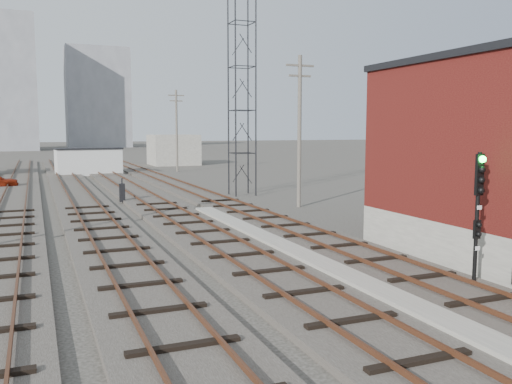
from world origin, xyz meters
TOP-DOWN VIEW (x-y plane):
  - ground at (0.00, 60.00)m, footprint 320.00×320.00m
  - track_right at (2.50, 39.00)m, footprint 3.20×90.00m
  - track_mid_right at (-1.50, 39.00)m, footprint 3.20×90.00m
  - track_mid_left at (-5.50, 39.00)m, footprint 3.20×90.00m
  - track_left at (-9.50, 39.00)m, footprint 3.20×90.00m
  - platform_curb at (0.50, 14.00)m, footprint 0.90×28.00m
  - lattice_tower at (5.50, 35.00)m, footprint 1.60×1.60m
  - utility_pole_right_a at (6.50, 28.00)m, footprint 1.80×0.24m
  - utility_pole_right_b at (6.50, 58.00)m, footprint 1.80×0.24m
  - apartment_right at (8.00, 150.00)m, footprint 16.00×12.00m
  - shed_right at (9.00, 70.00)m, footprint 6.00×6.00m
  - signal_mast at (3.70, 10.94)m, footprint 0.40×0.41m
  - switch_stand at (-3.13, 33.70)m, footprint 0.36×0.36m
  - site_trailer at (-3.01, 57.30)m, footprint 6.85×3.42m

SIDE VIEW (x-z plane):
  - ground at x=0.00m, z-range 0.00..0.00m
  - track_right at x=2.50m, z-range -0.09..0.30m
  - track_mid_right at x=-1.50m, z-range -0.09..0.30m
  - track_mid_left at x=-5.50m, z-range -0.09..0.30m
  - track_left at x=-9.50m, z-range -0.09..0.30m
  - platform_curb at x=0.50m, z-range 0.00..0.26m
  - switch_stand at x=-3.13m, z-range -0.04..1.45m
  - site_trailer at x=-3.01m, z-range 0.01..2.80m
  - shed_right at x=9.00m, z-range 0.00..4.00m
  - signal_mast at x=3.70m, z-range 0.35..4.36m
  - utility_pole_right_a at x=6.50m, z-range 0.30..9.30m
  - utility_pole_right_b at x=6.50m, z-range 0.30..9.30m
  - lattice_tower at x=5.50m, z-range 0.00..15.00m
  - apartment_right at x=8.00m, z-range 0.00..26.00m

